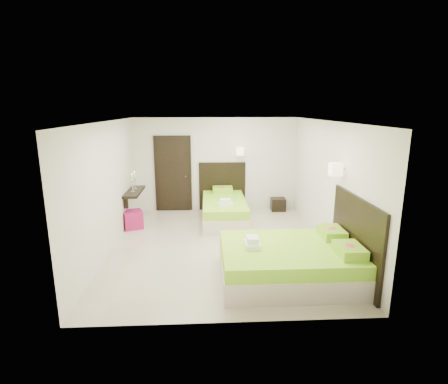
{
  "coord_description": "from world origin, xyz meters",
  "views": [
    {
      "loc": [
        -0.28,
        -6.96,
        2.86
      ],
      "look_at": [
        0.1,
        0.3,
        1.1
      ],
      "focal_mm": 28.0,
      "sensor_mm": 36.0,
      "label": 1
    }
  ],
  "objects_px": {
    "bed_single": "(224,208)",
    "bed_double": "(294,260)",
    "ottoman": "(133,219)",
    "nightstand": "(278,204)"
  },
  "relations": [
    {
      "from": "bed_single",
      "to": "bed_double",
      "type": "xyz_separation_m",
      "value": [
        1.01,
        -3.28,
        0.01
      ]
    },
    {
      "from": "bed_double",
      "to": "bed_single",
      "type": "bearing_deg",
      "value": 107.16
    },
    {
      "from": "bed_double",
      "to": "ottoman",
      "type": "height_order",
      "value": "bed_double"
    },
    {
      "from": "nightstand",
      "to": "ottoman",
      "type": "relative_size",
      "value": 0.93
    },
    {
      "from": "bed_single",
      "to": "nightstand",
      "type": "relative_size",
      "value": 5.46
    },
    {
      "from": "bed_single",
      "to": "nightstand",
      "type": "bearing_deg",
      "value": 26.52
    },
    {
      "from": "bed_double",
      "to": "nightstand",
      "type": "bearing_deg",
      "value": 82.05
    },
    {
      "from": "bed_double",
      "to": "ottoman",
      "type": "relative_size",
      "value": 5.3
    },
    {
      "from": "bed_double",
      "to": "nightstand",
      "type": "relative_size",
      "value": 5.71
    },
    {
      "from": "bed_single",
      "to": "bed_double",
      "type": "bearing_deg",
      "value": -72.84
    }
  ]
}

